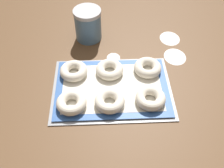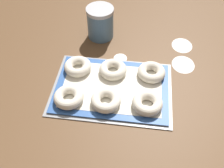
{
  "view_description": "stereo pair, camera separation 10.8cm",
  "coord_description": "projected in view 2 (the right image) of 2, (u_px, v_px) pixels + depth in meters",
  "views": [
    {
      "loc": [
        -0.02,
        -0.65,
        0.75
      ],
      "look_at": [
        0.01,
        -0.01,
        0.03
      ],
      "focal_mm": 42.0,
      "sensor_mm": 36.0,
      "label": 1
    },
    {
      "loc": [
        0.09,
        -0.64,
        0.75
      ],
      "look_at": [
        0.01,
        -0.01,
        0.03
      ],
      "focal_mm": 42.0,
      "sensor_mm": 36.0,
      "label": 2
    }
  ],
  "objects": [
    {
      "name": "bagel_front_right",
      "position": [
        147.0,
        103.0,
        0.9
      ],
      "size": [
        0.11,
        0.11,
        0.03
      ],
      "color": "silver",
      "rests_on": "baking_mat"
    },
    {
      "name": "bagel_back_right",
      "position": [
        151.0,
        72.0,
        1.0
      ],
      "size": [
        0.11,
        0.11,
        0.03
      ],
      "color": "silver",
      "rests_on": "baking_mat"
    },
    {
      "name": "ground_plane",
      "position": [
        109.0,
        87.0,
        0.99
      ],
      "size": [
        2.8,
        2.8,
        0.0
      ],
      "primitive_type": "plane",
      "color": "brown"
    },
    {
      "name": "flour_patch_far",
      "position": [
        183.0,
        64.0,
        1.07
      ],
      "size": [
        0.09,
        0.1,
        0.0
      ],
      "color": "white",
      "rests_on": "ground_plane"
    },
    {
      "name": "bagel_front_center",
      "position": [
        107.0,
        101.0,
        0.91
      ],
      "size": [
        0.11,
        0.11,
        0.03
      ],
      "color": "silver",
      "rests_on": "baking_mat"
    },
    {
      "name": "baking_mat",
      "position": [
        112.0,
        87.0,
        0.98
      ],
      "size": [
        0.42,
        0.29,
        0.0
      ],
      "color": "#2D569E",
      "rests_on": "baking_tray"
    },
    {
      "name": "bagel_back_left",
      "position": [
        78.0,
        67.0,
        1.02
      ],
      "size": [
        0.11,
        0.11,
        0.03
      ],
      "color": "silver",
      "rests_on": "baking_mat"
    },
    {
      "name": "bagel_front_left",
      "position": [
        69.0,
        97.0,
        0.92
      ],
      "size": [
        0.11,
        0.11,
        0.03
      ],
      "color": "silver",
      "rests_on": "baking_mat"
    },
    {
      "name": "flour_patch_near",
      "position": [
        120.0,
        58.0,
        1.09
      ],
      "size": [
        0.06,
        0.06,
        0.0
      ],
      "color": "white",
      "rests_on": "ground_plane"
    },
    {
      "name": "flour_patch_side",
      "position": [
        182.0,
        45.0,
        1.15
      ],
      "size": [
        0.09,
        0.1,
        0.0
      ],
      "color": "white",
      "rests_on": "ground_plane"
    },
    {
      "name": "bagel_back_center",
      "position": [
        113.0,
        69.0,
        1.01
      ],
      "size": [
        0.11,
        0.11,
        0.03
      ],
      "color": "silver",
      "rests_on": "baking_mat"
    },
    {
      "name": "baking_tray",
      "position": [
        112.0,
        88.0,
        0.98
      ],
      "size": [
        0.44,
        0.31,
        0.01
      ],
      "color": "#93969B",
      "rests_on": "ground_plane"
    },
    {
      "name": "flour_canister",
      "position": [
        100.0,
        23.0,
        1.14
      ],
      "size": [
        0.12,
        0.12,
        0.14
      ],
      "color": "slate",
      "rests_on": "ground_plane"
    }
  ]
}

